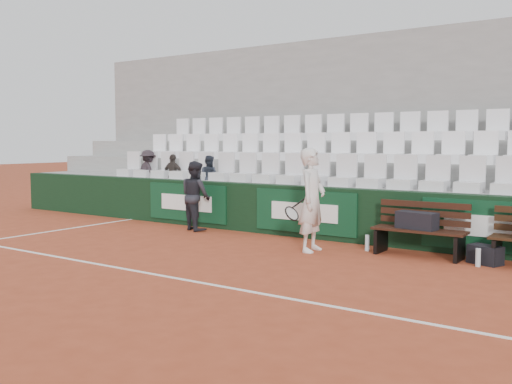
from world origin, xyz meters
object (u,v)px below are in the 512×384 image
(water_bottle_far, at_px, (478,258))
(spectator_a, at_px, (148,154))
(water_bottle_near, at_px, (367,243))
(ball_kid, at_px, (196,196))
(bench_left, at_px, (419,243))
(spectator_b, at_px, (173,157))
(sports_bag_ground, at_px, (485,255))
(spectator_c, at_px, (209,158))
(sports_bag_left, at_px, (417,220))
(tennis_player, at_px, (312,200))

(water_bottle_far, bearing_deg, spectator_a, 170.46)
(water_bottle_near, bearing_deg, water_bottle_far, -6.94)
(ball_kid, bearing_deg, bench_left, -159.03)
(water_bottle_near, height_order, spectator_b, spectator_b)
(sports_bag_ground, height_order, spectator_c, spectator_c)
(spectator_b, bearing_deg, sports_bag_left, 163.03)
(ball_kid, bearing_deg, spectator_c, -43.06)
(water_bottle_near, distance_m, spectator_b, 5.82)
(bench_left, relative_size, sports_bag_left, 2.30)
(ball_kid, bearing_deg, spectator_a, -0.98)
(water_bottle_far, relative_size, spectator_c, 0.27)
(spectator_b, bearing_deg, spectator_a, -6.88)
(sports_bag_ground, relative_size, spectator_b, 0.46)
(ball_kid, bearing_deg, water_bottle_near, -159.65)
(bench_left, xyz_separation_m, spectator_a, (-7.26, 1.13, 1.34))
(sports_bag_ground, distance_m, ball_kid, 5.89)
(water_bottle_far, bearing_deg, water_bottle_near, 173.06)
(sports_bag_left, bearing_deg, water_bottle_far, -13.70)
(bench_left, distance_m, water_bottle_far, 1.02)
(water_bottle_far, relative_size, spectator_b, 0.27)
(tennis_player, xyz_separation_m, spectator_c, (-3.65, 1.73, 0.62))
(sports_bag_ground, relative_size, spectator_a, 0.42)
(spectator_c, bearing_deg, spectator_a, -5.14)
(sports_bag_ground, distance_m, water_bottle_near, 1.92)
(ball_kid, height_order, spectator_b, spectator_b)
(sports_bag_ground, bearing_deg, bench_left, 179.86)
(sports_bag_left, relative_size, sports_bag_ground, 1.38)
(sports_bag_ground, bearing_deg, water_bottle_far, -100.47)
(spectator_a, distance_m, spectator_b, 0.84)
(sports_bag_ground, bearing_deg, sports_bag_left, -179.99)
(tennis_player, relative_size, spectator_a, 1.57)
(bench_left, xyz_separation_m, ball_kid, (-4.83, 0.10, 0.51))
(sports_bag_ground, distance_m, spectator_a, 8.49)
(water_bottle_near, distance_m, ball_kid, 3.99)
(sports_bag_left, xyz_separation_m, spectator_b, (-6.38, 1.14, 0.92))
(water_bottle_near, bearing_deg, ball_kid, 178.24)
(bench_left, distance_m, ball_kid, 4.86)
(ball_kid, xyz_separation_m, spectator_a, (-2.43, 1.04, 0.83))
(spectator_b, distance_m, spectator_c, 1.11)
(sports_bag_left, relative_size, ball_kid, 0.44)
(bench_left, bearing_deg, water_bottle_far, -14.39)
(water_bottle_far, bearing_deg, sports_bag_ground, 79.53)
(water_bottle_far, distance_m, ball_kid, 5.86)
(water_bottle_far, bearing_deg, tennis_player, -172.69)
(water_bottle_near, height_order, tennis_player, tennis_player)
(ball_kid, xyz_separation_m, spectator_c, (-0.48, 1.04, 0.77))
(sports_bag_left, distance_m, spectator_a, 7.37)
(sports_bag_ground, distance_m, spectator_b, 7.66)
(tennis_player, bearing_deg, sports_bag_ground, 12.37)
(ball_kid, relative_size, spectator_c, 1.46)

